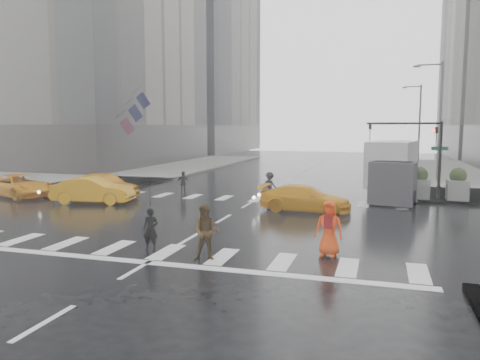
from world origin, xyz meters
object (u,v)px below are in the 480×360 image
(taxi_mid, at_px, (93,190))
(pedestrian_orange, at_px, (329,228))
(traffic_signal_pole, at_px, (421,145))
(box_truck, at_px, (392,169))
(taxi_front, at_px, (105,185))
(pedestrian_brown, at_px, (206,232))

(taxi_mid, bearing_deg, pedestrian_orange, -127.68)
(traffic_signal_pole, distance_m, box_truck, 2.11)
(pedestrian_orange, xyz_separation_m, taxi_front, (-14.22, 9.08, -0.16))
(traffic_signal_pole, xyz_separation_m, box_truck, (-1.51, 0.35, -1.43))
(pedestrian_brown, relative_size, box_truck, 0.28)
(pedestrian_orange, bearing_deg, box_truck, 86.68)
(pedestrian_orange, bearing_deg, pedestrian_brown, -150.85)
(pedestrian_brown, bearing_deg, taxi_front, 123.43)
(pedestrian_brown, relative_size, taxi_mid, 0.40)
(pedestrian_orange, relative_size, box_truck, 0.29)
(pedestrian_orange, height_order, taxi_front, pedestrian_orange)
(pedestrian_orange, distance_m, taxi_mid, 15.28)
(traffic_signal_pole, xyz_separation_m, taxi_front, (-17.92, -3.80, -2.46))
(traffic_signal_pole, distance_m, pedestrian_orange, 13.60)
(pedestrian_orange, distance_m, box_truck, 13.44)
(pedestrian_brown, distance_m, taxi_front, 14.98)
(taxi_mid, distance_m, box_truck, 17.06)
(traffic_signal_pole, distance_m, pedestrian_brown, 16.40)
(traffic_signal_pole, bearing_deg, pedestrian_brown, -117.07)
(pedestrian_brown, height_order, taxi_mid, pedestrian_brown)
(pedestrian_brown, distance_m, box_truck, 15.95)
(taxi_mid, bearing_deg, taxi_front, 4.80)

